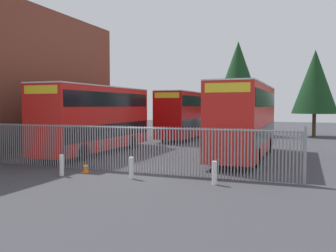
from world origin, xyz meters
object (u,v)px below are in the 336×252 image
object	(u,v)px
bollard_near_left	(62,165)
traffic_cone_by_gate	(86,167)
bollard_near_right	(214,173)
double_decker_bus_behind_fence_right	(187,113)
double_decker_bus_behind_fence_left	(96,117)
bollard_center_front	(131,168)
double_decker_bus_near_gate	(245,118)

from	to	relation	value
bollard_near_left	traffic_cone_by_gate	distance (m)	1.17
bollard_near_right	traffic_cone_by_gate	xyz separation A→B (m)	(-6.27, 0.36, -0.19)
double_decker_bus_behind_fence_right	traffic_cone_by_gate	distance (m)	18.69
bollard_near_right	double_decker_bus_behind_fence_left	bearing A→B (deg)	145.15
double_decker_bus_behind_fence_left	double_decker_bus_behind_fence_right	distance (m)	12.47
bollard_center_front	traffic_cone_by_gate	xyz separation A→B (m)	(-2.63, 0.48, -0.19)
double_decker_bus_near_gate	double_decker_bus_behind_fence_left	size ratio (longest dim) A/B	1.00
bollard_center_front	traffic_cone_by_gate	world-z (taller)	bollard_center_front
double_decker_bus_behind_fence_right	bollard_near_right	xyz separation A→B (m)	(7.20, -18.90, -1.95)
double_decker_bus_behind_fence_right	bollard_center_front	distance (m)	19.46
bollard_center_front	bollard_near_right	bearing A→B (deg)	2.01
double_decker_bus_near_gate	bollard_center_front	world-z (taller)	double_decker_bus_near_gate
bollard_center_front	bollard_near_right	size ratio (longest dim) A/B	1.00
bollard_near_right	traffic_cone_by_gate	bearing A→B (deg)	176.75
double_decker_bus_behind_fence_right	traffic_cone_by_gate	bearing A→B (deg)	-87.12
double_decker_bus_behind_fence_left	bollard_near_left	world-z (taller)	double_decker_bus_behind_fence_left
double_decker_bus_behind_fence_right	bollard_center_front	size ratio (longest dim) A/B	11.38
double_decker_bus_behind_fence_right	bollard_center_front	bearing A→B (deg)	-79.39
bollard_near_left	double_decker_bus_near_gate	bearing A→B (deg)	51.54
traffic_cone_by_gate	bollard_near_right	bearing A→B (deg)	-3.25
double_decker_bus_behind_fence_left	bollard_near_right	bearing A→B (deg)	-34.85
double_decker_bus_near_gate	traffic_cone_by_gate	bearing A→B (deg)	-129.24
double_decker_bus_behind_fence_left	double_decker_bus_behind_fence_right	bearing A→B (deg)	79.12
double_decker_bus_behind_fence_right	bollard_near_left	distance (m)	19.63
bollard_near_right	traffic_cone_by_gate	distance (m)	6.29
double_decker_bus_behind_fence_right	double_decker_bus_behind_fence_left	bearing A→B (deg)	-100.88
double_decker_bus_behind_fence_left	bollard_center_front	xyz separation A→B (m)	(5.92, -6.78, -1.95)
double_decker_bus_near_gate	double_decker_bus_behind_fence_right	distance (m)	13.06
double_decker_bus_behind_fence_left	traffic_cone_by_gate	bearing A→B (deg)	-62.45
bollard_center_front	traffic_cone_by_gate	bearing A→B (deg)	169.60
double_decker_bus_near_gate	double_decker_bus_behind_fence_left	bearing A→B (deg)	-172.10
double_decker_bus_near_gate	traffic_cone_by_gate	distance (m)	10.07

